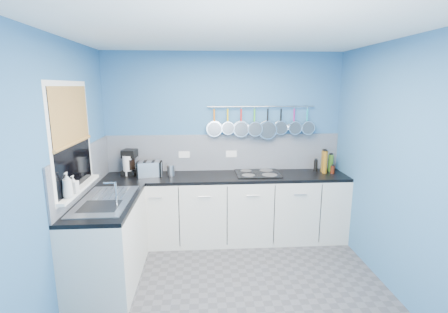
{
  "coord_description": "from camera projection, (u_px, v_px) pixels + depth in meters",
  "views": [
    {
      "loc": [
        -0.3,
        -2.99,
        2.05
      ],
      "look_at": [
        -0.05,
        0.75,
        1.25
      ],
      "focal_mm": 26.49,
      "sensor_mm": 36.0,
      "label": 1
    }
  ],
  "objects": [
    {
      "name": "pan_1",
      "position": [
        228.0,
        121.0,
        4.44
      ],
      "size": [
        0.18,
        0.1,
        0.37
      ],
      "primitive_type": null,
      "color": "silver",
      "rests_on": "pot_rail"
    },
    {
      "name": "condiment_4",
      "position": [
        325.0,
        162.0,
        4.43
      ],
      "size": [
        0.06,
        0.06,
        0.3
      ],
      "primitive_type": "cylinder",
      "color": "#8C5914",
      "rests_on": "worktop_back"
    },
    {
      "name": "bamboo_blind",
      "position": [
        71.0,
        115.0,
        3.18
      ],
      "size": [
        0.01,
        0.9,
        0.55
      ],
      "primitive_type": "cube",
      "color": "gold",
      "rests_on": "wall_left"
    },
    {
      "name": "pan_5",
      "position": [
        281.0,
        121.0,
        4.49
      ],
      "size": [
        0.19,
        0.06,
        0.38
      ],
      "primitive_type": null,
      "color": "silver",
      "rests_on": "pot_rail"
    },
    {
      "name": "backsplash_back",
      "position": [
        224.0,
        152.0,
        4.57
      ],
      "size": [
        3.2,
        0.02,
        0.5
      ],
      "primitive_type": "cube",
      "color": "#8E929F",
      "rests_on": "wall_back"
    },
    {
      "name": "ceiling",
      "position": [
        236.0,
        31.0,
        2.84
      ],
      "size": [
        3.2,
        3.0,
        0.02
      ],
      "primitive_type": "cube",
      "color": "white",
      "rests_on": "ground"
    },
    {
      "name": "backsplash_left",
      "position": [
        85.0,
        170.0,
        3.6
      ],
      "size": [
        0.02,
        1.8,
        0.5
      ],
      "primitive_type": "cube",
      "color": "#8E929F",
      "rests_on": "wall_left"
    },
    {
      "name": "soap_bottle_a",
      "position": [
        67.0,
        185.0,
        3.0
      ],
      "size": [
        0.09,
        0.1,
        0.24
      ],
      "primitive_type": "imported",
      "rotation": [
        0.0,
        0.0,
        0.03
      ],
      "color": "white",
      "rests_on": "window_sill"
    },
    {
      "name": "pan_4",
      "position": [
        268.0,
        123.0,
        4.48
      ],
      "size": [
        0.25,
        0.07,
        0.44
      ],
      "primitive_type": null,
      "color": "silver",
      "rests_on": "pot_rail"
    },
    {
      "name": "condiment_0",
      "position": [
        331.0,
        163.0,
        4.54
      ],
      "size": [
        0.07,
        0.07,
        0.23
      ],
      "primitive_type": "cylinder",
      "color": "#3F721E",
      "rests_on": "worktop_back"
    },
    {
      "name": "paper_towel",
      "position": [
        128.0,
        166.0,
        4.33
      ],
      "size": [
        0.12,
        0.12,
        0.26
      ],
      "primitive_type": "cylinder",
      "rotation": [
        0.0,
        0.0,
        -0.08
      ],
      "color": "white",
      "rests_on": "worktop_back"
    },
    {
      "name": "hob",
      "position": [
        258.0,
        173.0,
        4.43
      ],
      "size": [
        0.58,
        0.51,
        0.01
      ],
      "primitive_type": "cube",
      "color": "black",
      "rests_on": "worktop_back"
    },
    {
      "name": "window_sill",
      "position": [
        79.0,
        189.0,
        3.34
      ],
      "size": [
        0.1,
        0.98,
        0.03
      ],
      "primitive_type": "cube",
      "color": "white",
      "rests_on": "wall_left"
    },
    {
      "name": "condiment_1",
      "position": [
        323.0,
        161.0,
        4.51
      ],
      "size": [
        0.06,
        0.06,
        0.29
      ],
      "primitive_type": "cylinder",
      "color": "brown",
      "rests_on": "worktop_back"
    },
    {
      "name": "toaster",
      "position": [
        150.0,
        169.0,
        4.29
      ],
      "size": [
        0.33,
        0.23,
        0.19
      ],
      "primitive_type": "cube",
      "rotation": [
        0.0,
        0.0,
        0.22
      ],
      "color": "silver",
      "rests_on": "worktop_back"
    },
    {
      "name": "cabinet_run_left",
      "position": [
        109.0,
        243.0,
        3.48
      ],
      "size": [
        0.6,
        1.2,
        0.86
      ],
      "primitive_type": "cube",
      "color": "beige",
      "rests_on": "ground"
    },
    {
      "name": "pan_2",
      "position": [
        241.0,
        122.0,
        4.45
      ],
      "size": [
        0.22,
        0.07,
        0.41
      ],
      "primitive_type": null,
      "color": "silver",
      "rests_on": "pot_rail"
    },
    {
      "name": "socket_left",
      "position": [
        184.0,
        155.0,
        4.53
      ],
      "size": [
        0.15,
        0.01,
        0.09
      ],
      "primitive_type": "cube",
      "color": "white",
      "rests_on": "backsplash_back"
    },
    {
      "name": "pan_3",
      "position": [
        254.0,
        121.0,
        4.46
      ],
      "size": [
        0.2,
        0.12,
        0.39
      ],
      "primitive_type": null,
      "color": "silver",
      "rests_on": "pot_rail"
    },
    {
      "name": "condiment_3",
      "position": [
        333.0,
        170.0,
        4.43
      ],
      "size": [
        0.05,
        0.05,
        0.1
      ],
      "primitive_type": "cylinder",
      "color": "#4C190C",
      "rests_on": "worktop_back"
    },
    {
      "name": "condiment_2",
      "position": [
        316.0,
        166.0,
        4.55
      ],
      "size": [
        0.05,
        0.05,
        0.16
      ],
      "primitive_type": "cylinder",
      "color": "black",
      "rests_on": "worktop_back"
    },
    {
      "name": "canister",
      "position": [
        171.0,
        170.0,
        4.33
      ],
      "size": [
        0.12,
        0.12,
        0.14
      ],
      "primitive_type": "cylinder",
      "rotation": [
        0.0,
        0.0,
        0.28
      ],
      "color": "silver",
      "rests_on": "worktop_back"
    },
    {
      "name": "coffee_maker",
      "position": [
        130.0,
        162.0,
        4.36
      ],
      "size": [
        0.22,
        0.23,
        0.33
      ],
      "primitive_type": null,
      "rotation": [
        0.0,
        0.0,
        -0.16
      ],
      "color": "black",
      "rests_on": "worktop_back"
    },
    {
      "name": "worktop_left",
      "position": [
        106.0,
        203.0,
        3.39
      ],
      "size": [
        0.6,
        1.2,
        0.04
      ],
      "primitive_type": "cube",
      "color": "black",
      "rests_on": "cabinet_run_left"
    },
    {
      "name": "pan_0",
      "position": [
        214.0,
        122.0,
        4.43
      ],
      "size": [
        0.21,
        0.05,
        0.4
      ],
      "primitive_type": null,
      "color": "silver",
      "rests_on": "pot_rail"
    },
    {
      "name": "pan_6",
      "position": [
        294.0,
        120.0,
        4.5
      ],
      "size": [
        0.18,
        0.11,
        0.37
      ],
      "primitive_type": null,
      "color": "silver",
      "rests_on": "pot_rail"
    },
    {
      "name": "wall_front",
      "position": [
        265.0,
        252.0,
        1.63
      ],
      "size": [
        3.2,
        0.02,
        2.5
      ],
      "primitive_type": "cube",
      "color": "teal",
      "rests_on": "ground"
    },
    {
      "name": "mixer_tap",
      "position": [
        116.0,
        194.0,
        3.19
      ],
      "size": [
        0.12,
        0.08,
        0.26
      ],
      "primitive_type": null,
      "color": "silver",
      "rests_on": "worktop_left"
    },
    {
      "name": "socket_right",
      "position": [
        231.0,
        154.0,
        4.57
      ],
      "size": [
        0.15,
        0.01,
        0.09
      ],
      "primitive_type": "cube",
      "color": "white",
      "rests_on": "backsplash_back"
    },
    {
      "name": "wall_right",
      "position": [
        399.0,
        170.0,
        3.21
      ],
      "size": [
        0.02,
        3.0,
        2.5
      ],
      "primitive_type": "cube",
      "color": "teal",
      "rests_on": "ground"
    },
    {
      "name": "cabinet_run_back",
      "position": [
        225.0,
        209.0,
        4.44
      ],
      "size": [
        3.2,
        0.6,
        0.86
      ],
      "primitive_type": "cube",
      "color": "beige",
      "rests_on": "ground"
    },
    {
      "name": "floor",
      "position": [
        234.0,
        292.0,
        3.36
      ],
      "size": [
        3.2,
        3.0,
        0.02
      ],
      "primitive_type": "cube",
      "color": "#47474C",
      "rests_on": "ground"
    },
    {
      "name": "window_frame",
      "position": [
        72.0,
        138.0,
        3.23
      ],
      "size": [
        0.01,
        1.0,
        1.1
      ],
      "primitive_type": "cube",
      "color": "white",
      "rests_on": "wall_left"
    },
    {
      "name": "soap_bottle_b",
      "position": [
        73.0,
        184.0,
        3.14
      ],
      "size": [
        0.08,
        0.09,
        0.17
      ],
      "primitive_type": "imported",
      "rotation": [
        0.0,
        0.0,
        -0.09
      ],
      "color": "white",
      "rests_on": "window_sill"
    },
    {
      "name": "worktop_back",
      "position": [
        225.0,
        177.0,
        4.35
      ],
      "size": [
        3.2,
        0.6,
        0.04
      ],
      "primitive_type": "cube",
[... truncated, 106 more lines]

